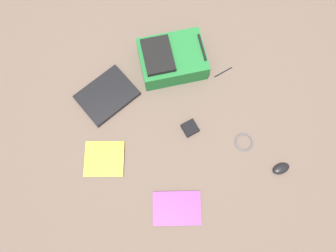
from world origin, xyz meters
TOP-DOWN VIEW (x-y plane):
  - ground_plane at (0.00, 0.00)m, footprint 4.05×4.05m
  - backpack at (-0.37, 0.12)m, footprint 0.33×0.42m
  - laptop at (-0.26, -0.34)m, footprint 0.39×0.43m
  - book_manual at (0.53, -0.09)m, footprint 0.25×0.32m
  - book_blue at (0.15, -0.44)m, footprint 0.27×0.28m
  - computer_mouse at (0.47, 0.58)m, footprint 0.08×0.12m
  - cable_coil at (0.26, 0.42)m, footprint 0.11×0.11m
  - pen_black at (-0.23, 0.44)m, footprint 0.05×0.13m
  - earbud_pouch at (0.09, 0.12)m, footprint 0.11×0.11m

SIDE VIEW (x-z plane):
  - ground_plane at x=0.00m, z-range 0.00..0.00m
  - pen_black at x=-0.23m, z-range 0.00..0.01m
  - cable_coil at x=0.26m, z-range 0.00..0.01m
  - book_manual at x=0.53m, z-range 0.00..0.02m
  - book_blue at x=0.15m, z-range 0.00..0.02m
  - earbud_pouch at x=0.09m, z-range 0.00..0.03m
  - laptop at x=-0.26m, z-range 0.00..0.03m
  - computer_mouse at x=0.47m, z-range 0.00..0.04m
  - backpack at x=-0.37m, z-range -0.01..0.16m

